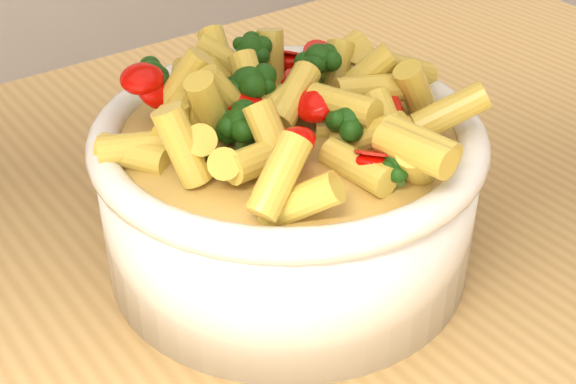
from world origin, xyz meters
TOP-DOWN VIEW (x-y plane):
  - serving_bowl at (0.06, 0.03)m, footprint 0.24×0.24m
  - pasta_salad at (0.06, 0.03)m, footprint 0.19×0.19m

SIDE VIEW (x-z plane):
  - serving_bowl at x=0.06m, z-range 0.90..1.00m
  - pasta_salad at x=0.06m, z-range 1.00..1.04m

